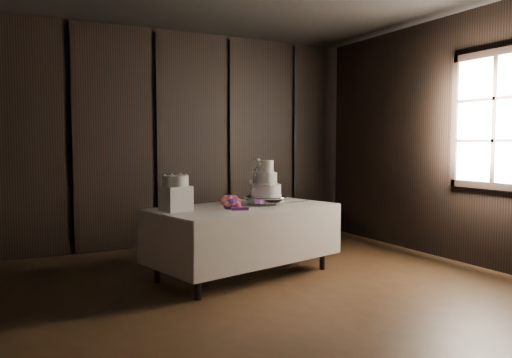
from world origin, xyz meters
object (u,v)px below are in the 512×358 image
Objects in this scene: display_table at (244,238)px; cake_stand at (266,200)px; wedding_cake at (264,182)px; box_pedestal at (176,199)px; bouquet at (230,203)px; small_cake at (176,181)px.

display_table is 0.49m from cake_stand.
wedding_cake reaches higher than cake_stand.
display_table is at bearing -164.80° from wedding_cake.
box_pedestal is at bearing -175.68° from cake_stand.
wedding_cake is 0.55m from bouquet.
display_table is at bearing 32.13° from bouquet.
cake_stand is (0.30, 0.05, 0.39)m from display_table.
cake_stand is 1.85× the size of small_cake.
bouquet is at bearing -10.87° from small_cake.
cake_stand is at bearing -4.08° from display_table.
bouquet is at bearing -160.13° from cake_stand.
box_pedestal is (-0.77, -0.03, 0.47)m from display_table.
wedding_cake is at bearing 3.53° from box_pedestal.
wedding_cake is at bearing 19.23° from bouquet.
wedding_cake is (0.27, 0.03, 0.59)m from display_table.
bouquet is 0.61m from small_cake.
small_cake is (-1.04, -0.06, 0.05)m from wedding_cake.
bouquet is (-0.22, -0.14, 0.40)m from display_table.
small_cake is (-0.55, 0.11, 0.24)m from bouquet.
box_pedestal is at bearing 169.13° from bouquet.
display_table is 0.65m from wedding_cake.
display_table is 1.00m from small_cake.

